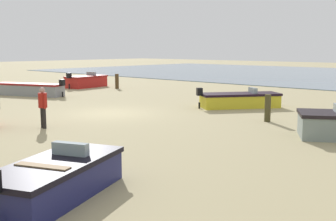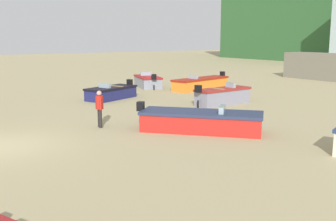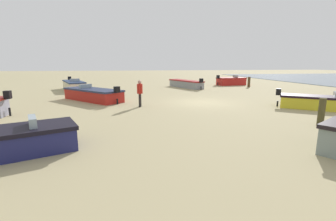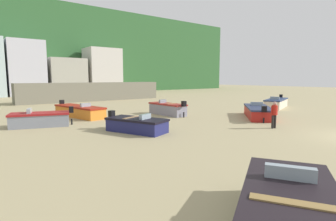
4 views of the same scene
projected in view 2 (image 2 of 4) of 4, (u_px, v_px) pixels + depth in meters
The scene contains 7 objects.
ground_plane at pixel (3, 147), 14.54m from camera, with size 160.00×160.00×0.00m, color tan.
boat_navy_0 at pixel (111, 93), 25.67m from camera, with size 2.70×3.81×1.10m.
boat_grey_4 at pixel (223, 96), 23.60m from camera, with size 1.40×3.95×1.28m.
boat_orange_5 at pixel (201, 83), 30.45m from camera, with size 2.50×5.55×1.18m.
boat_grey_6 at pixel (148, 81), 31.71m from camera, with size 3.82×2.45×1.19m.
boat_red_7 at pixel (201, 121), 16.84m from camera, with size 4.84×4.61×1.17m.
beach_walker_distant at pixel (99, 106), 17.49m from camera, with size 0.54×0.39×1.62m.
Camera 2 is at (14.99, -2.95, 3.90)m, focal length 43.10 mm.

